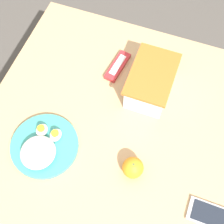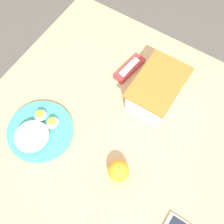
% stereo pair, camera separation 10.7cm
% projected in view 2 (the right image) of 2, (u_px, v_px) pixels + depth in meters
% --- Properties ---
extents(ground_plane, '(10.00, 10.00, 0.00)m').
position_uv_depth(ground_plane, '(112.00, 185.00, 1.70)').
color(ground_plane, '#4C4742').
extents(table, '(0.97, 0.95, 0.72)m').
position_uv_depth(table, '(112.00, 145.00, 1.16)').
color(table, tan).
rests_on(table, ground_plane).
extents(food_container, '(0.22, 0.15, 0.11)m').
position_uv_depth(food_container, '(157.00, 91.00, 1.08)').
color(food_container, white).
rests_on(food_container, table).
extents(orange_fruit, '(0.07, 0.07, 0.07)m').
position_uv_depth(orange_fruit, '(119.00, 171.00, 0.97)').
color(orange_fruit, orange).
rests_on(orange_fruit, table).
extents(rice_plate, '(0.23, 0.23, 0.06)m').
position_uv_depth(rice_plate, '(38.00, 132.00, 1.04)').
color(rice_plate, teal).
rests_on(rice_plate, table).
extents(candy_bar, '(0.14, 0.06, 0.02)m').
position_uv_depth(candy_bar, '(129.00, 68.00, 1.17)').
color(candy_bar, '#B7282D').
rests_on(candy_bar, table).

